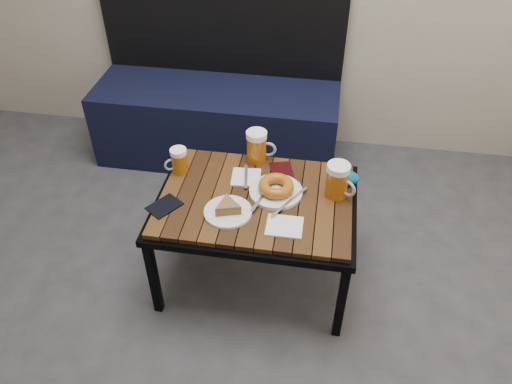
# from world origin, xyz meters

# --- Properties ---
(bench) EXTENTS (1.40, 0.50, 0.95)m
(bench) POSITION_xyz_m (-0.27, 1.76, 0.27)
(bench) COLOR black
(bench) RESTS_ON ground
(cafe_table) EXTENTS (0.84, 0.62, 0.47)m
(cafe_table) POSITION_xyz_m (0.11, 0.82, 0.43)
(cafe_table) COLOR black
(cafe_table) RESTS_ON ground
(beer_mug_left) EXTENTS (0.11, 0.10, 0.12)m
(beer_mug_left) POSITION_xyz_m (-0.25, 0.95, 0.53)
(beer_mug_left) COLOR #9C500C
(beer_mug_left) RESTS_ON cafe_table
(beer_mug_centre) EXTENTS (0.14, 0.09, 0.15)m
(beer_mug_centre) POSITION_xyz_m (0.07, 1.09, 0.55)
(beer_mug_centre) COLOR #9C500C
(beer_mug_centre) RESTS_ON cafe_table
(beer_mug_right) EXTENTS (0.14, 0.13, 0.15)m
(beer_mug_right) POSITION_xyz_m (0.44, 0.89, 0.55)
(beer_mug_right) COLOR #9C500C
(beer_mug_right) RESTS_ON cafe_table
(plate_pie) EXTENTS (0.19, 0.19, 0.05)m
(plate_pie) POSITION_xyz_m (0.02, 0.71, 0.49)
(plate_pie) COLOR white
(plate_pie) RESTS_ON cafe_table
(plate_bagel) EXTENTS (0.24, 0.28, 0.06)m
(plate_bagel) POSITION_xyz_m (0.19, 0.86, 0.50)
(plate_bagel) COLOR white
(plate_bagel) RESTS_ON cafe_table
(napkin_left) EXTENTS (0.13, 0.16, 0.01)m
(napkin_left) POSITION_xyz_m (0.05, 0.94, 0.48)
(napkin_left) COLOR white
(napkin_left) RESTS_ON cafe_table
(napkin_right) EXTENTS (0.14, 0.12, 0.01)m
(napkin_right) POSITION_xyz_m (0.25, 0.67, 0.48)
(napkin_right) COLOR white
(napkin_right) RESTS_ON cafe_table
(passport_navy) EXTENTS (0.15, 0.16, 0.01)m
(passport_navy) POSITION_xyz_m (-0.25, 0.71, 0.48)
(passport_navy) COLOR black
(passport_navy) RESTS_ON cafe_table
(passport_burgundy) EXTENTS (0.13, 0.15, 0.01)m
(passport_burgundy) POSITION_xyz_m (0.20, 1.01, 0.48)
(passport_burgundy) COLOR black
(passport_burgundy) RESTS_ON cafe_table
(knit_pouch) EXTENTS (0.14, 0.10, 0.06)m
(knit_pouch) POSITION_xyz_m (0.47, 0.98, 0.50)
(knit_pouch) COLOR navy
(knit_pouch) RESTS_ON cafe_table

